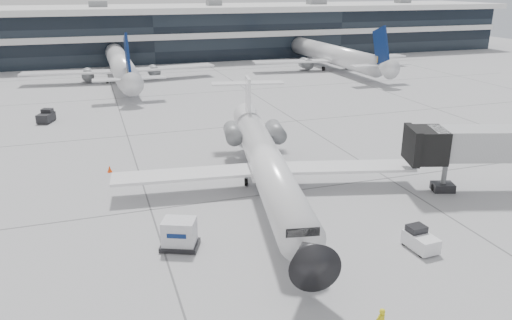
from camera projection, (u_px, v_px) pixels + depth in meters
name	position (u px, v px, depth m)	size (l,w,h in m)	color
ground	(278.00, 193.00, 39.49)	(220.00, 220.00, 0.00)	#9A9A9C
terminal	(148.00, 35.00, 111.20)	(170.00, 22.00, 10.00)	black
bg_jet_center	(122.00, 80.00, 86.31)	(32.00, 40.00, 9.60)	white
bg_jet_right	(330.00, 68.00, 98.27)	(32.00, 40.00, 9.60)	white
regional_jet	(267.00, 162.00, 39.28)	(24.06, 29.99, 6.96)	white
baggage_tug	(420.00, 240.00, 30.91)	(1.45, 2.29, 1.40)	white
cargo_uld	(179.00, 234.00, 30.94)	(2.78, 2.47, 1.88)	black
traffic_cone	(110.00, 169.00, 43.79)	(0.44, 0.44, 0.60)	#FF470D
far_tug	(46.00, 116.00, 59.66)	(2.18, 2.74, 1.52)	black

